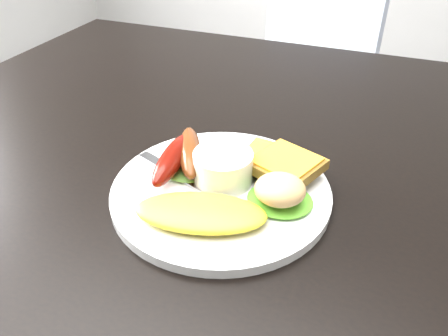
% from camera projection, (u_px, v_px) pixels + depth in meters
% --- Properties ---
extents(dining_table, '(1.20, 0.80, 0.04)m').
position_uv_depth(dining_table, '(289.00, 151.00, 0.62)').
color(dining_table, black).
rests_on(dining_table, ground).
extents(dining_chair, '(0.49, 0.49, 0.05)m').
position_uv_depth(dining_chair, '(303.00, 103.00, 1.38)').
color(dining_chair, tan).
rests_on(dining_chair, ground).
extents(person, '(0.53, 0.40, 1.33)m').
position_uv_depth(person, '(235.00, 63.00, 1.08)').
color(person, navy).
rests_on(person, ground).
extents(plate, '(0.25, 0.25, 0.01)m').
position_uv_depth(plate, '(221.00, 191.00, 0.51)').
color(plate, white).
rests_on(plate, dining_table).
extents(lettuce_left, '(0.09, 0.08, 0.01)m').
position_uv_depth(lettuce_left, '(189.00, 165.00, 0.53)').
color(lettuce_left, olive).
rests_on(lettuce_left, plate).
extents(lettuce_right, '(0.07, 0.07, 0.01)m').
position_uv_depth(lettuce_right, '(280.00, 200.00, 0.48)').
color(lettuce_right, '#2C9B1B').
rests_on(lettuce_right, plate).
extents(omelette, '(0.15, 0.10, 0.02)m').
position_uv_depth(omelette, '(201.00, 212.00, 0.45)').
color(omelette, yellow).
rests_on(omelette, plate).
extents(sausage_a, '(0.04, 0.11, 0.03)m').
position_uv_depth(sausage_a, '(173.00, 159.00, 0.51)').
color(sausage_a, '#6A0B0A').
rests_on(sausage_a, lettuce_left).
extents(sausage_b, '(0.07, 0.11, 0.03)m').
position_uv_depth(sausage_b, '(190.00, 151.00, 0.53)').
color(sausage_b, '#5C3513').
rests_on(sausage_b, lettuce_left).
extents(ramekin, '(0.08, 0.08, 0.04)m').
position_uv_depth(ramekin, '(223.00, 168.00, 0.50)').
color(ramekin, white).
rests_on(ramekin, plate).
extents(toast_a, '(0.08, 0.08, 0.01)m').
position_uv_depth(toast_a, '(269.00, 160.00, 0.54)').
color(toast_a, brown).
rests_on(toast_a, plate).
extents(toast_b, '(0.09, 0.09, 0.01)m').
position_uv_depth(toast_b, '(286.00, 165.00, 0.50)').
color(toast_b, brown).
rests_on(toast_b, toast_a).
extents(potato_salad, '(0.07, 0.06, 0.03)m').
position_uv_depth(potato_salad, '(280.00, 189.00, 0.46)').
color(potato_salad, beige).
rests_on(potato_salad, lettuce_right).
extents(fork, '(0.16, 0.07, 0.00)m').
position_uv_depth(fork, '(187.00, 180.00, 0.51)').
color(fork, '#ADAFB7').
rests_on(fork, plate).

